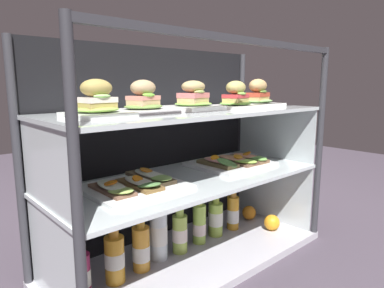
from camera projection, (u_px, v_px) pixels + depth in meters
name	position (u px, v px, depth m)	size (l,w,h in m)	color
ground_plane	(192.00, 262.00, 1.46)	(6.00, 6.00, 0.02)	#463D48
case_base_deck	(192.00, 256.00, 1.45)	(1.20, 0.50, 0.03)	#B6B4BC
case_frame	(168.00, 143.00, 1.49)	(1.20, 0.50, 0.90)	#333338
riser_lower_tier	(192.00, 217.00, 1.42)	(1.14, 0.44, 0.32)	silver
shelf_lower_glass	(192.00, 178.00, 1.39)	(1.15, 0.46, 0.01)	silver
riser_upper_tier	(192.00, 146.00, 1.37)	(1.14, 0.44, 0.26)	silver
shelf_upper_glass	(192.00, 112.00, 1.35)	(1.15, 0.46, 0.01)	silver
plated_roll_sandwich_far_right	(97.00, 103.00, 1.07)	(0.19, 0.19, 0.12)	white
plated_roll_sandwich_far_left	(143.00, 101.00, 1.23)	(0.19, 0.19, 0.12)	white
plated_roll_sandwich_mid_left	(193.00, 99.00, 1.34)	(0.19, 0.19, 0.12)	white
plated_roll_sandwich_right_of_center	(236.00, 99.00, 1.45)	(0.19, 0.19, 0.12)	white
plated_roll_sandwich_center	(258.00, 96.00, 1.60)	(0.19, 0.19, 0.13)	white
open_sandwich_tray_far_left	(136.00, 184.00, 1.22)	(0.34, 0.30, 0.05)	white
open_sandwich_tray_right_of_center	(233.00, 162.00, 1.57)	(0.34, 0.30, 0.06)	white
juice_bottle_back_right	(81.00, 273.00, 1.16)	(0.06, 0.06, 0.20)	#95204B
juice_bottle_front_fourth	(115.00, 258.00, 1.22)	(0.07, 0.07, 0.22)	gold
juice_bottle_front_right_end	(141.00, 248.00, 1.31)	(0.07, 0.07, 0.22)	gold
juice_bottle_front_second	(158.00, 234.00, 1.38)	(0.07, 0.07, 0.25)	white
juice_bottle_front_middle	(180.00, 232.00, 1.45)	(0.06, 0.06, 0.21)	#B3D254
juice_bottle_back_center	(199.00, 223.00, 1.53)	(0.06, 0.06, 0.24)	#AFD954
juice_bottle_tucked_behind	(216.00, 218.00, 1.61)	(0.07, 0.07, 0.20)	#AFD553
juice_bottle_front_left_end	(233.00, 212.00, 1.68)	(0.06, 0.06, 0.22)	gold
orange_fruit_beside_bottles	(249.00, 213.00, 1.81)	(0.07, 0.07, 0.07)	orange
orange_fruit_near_left_post	(272.00, 222.00, 1.67)	(0.08, 0.08, 0.08)	orange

